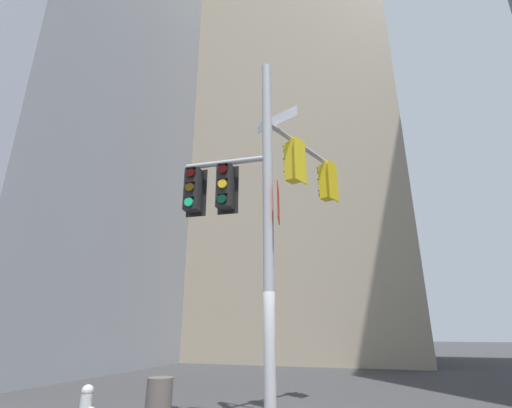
{
  "coord_description": "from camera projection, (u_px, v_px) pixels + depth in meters",
  "views": [
    {
      "loc": [
        2.0,
        -7.09,
        1.8
      ],
      "look_at": [
        -0.38,
        0.34,
        4.48
      ],
      "focal_mm": 25.72,
      "sensor_mm": 36.0,
      "label": 1
    }
  ],
  "objects": [
    {
      "name": "building_tower_left",
      "position": [
        56.0,
        97.0,
        22.7
      ],
      "size": [
        13.5,
        13.5,
        30.94
      ],
      "primitive_type": "cube",
      "color": "#9399A3",
      "rests_on": "ground"
    },
    {
      "name": "building_mid_block",
      "position": [
        292.0,
        107.0,
        32.88
      ],
      "size": [
        15.71,
        15.71,
        41.38
      ],
      "primitive_type": "cube",
      "color": "tan",
      "rests_on": "ground"
    },
    {
      "name": "signal_pole_assembly",
      "position": [
        267.0,
        196.0,
        8.4
      ],
      "size": [
        3.27,
        3.2,
        7.86
      ],
      "color": "#B2B2B5",
      "rests_on": "ground"
    },
    {
      "name": "fire_hydrant",
      "position": [
        86.0,
        404.0,
        7.24
      ],
      "size": [
        0.33,
        0.23,
        0.76
      ],
      "color": "silver",
      "rests_on": "ground"
    },
    {
      "name": "trash_bin",
      "position": [
        159.0,
        399.0,
        7.68
      ],
      "size": [
        0.54,
        0.54,
        0.83
      ],
      "primitive_type": "cylinder",
      "color": "#59514C",
      "rests_on": "ground"
    }
  ]
}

